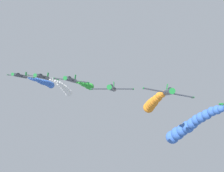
% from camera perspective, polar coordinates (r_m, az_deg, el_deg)
% --- Properties ---
extents(smoke_trail_left_inner, '(9.64, 29.38, 11.42)m').
position_cam_1_polar(smoke_trail_left_inner, '(68.40, 15.85, -8.73)').
color(smoke_trail_left_inner, blue).
extents(airplane_right_inner, '(9.46, 10.35, 2.92)m').
position_cam_1_polar(airplane_right_inner, '(49.52, 12.16, -1.27)').
color(airplane_right_inner, '#333842').
extents(smoke_trail_right_inner, '(4.68, 26.99, 5.94)m').
position_cam_1_polar(smoke_trail_right_inner, '(75.48, 8.78, -3.70)').
color(smoke_trail_right_inner, orange).
extents(airplane_left_outer, '(9.56, 10.35, 2.32)m').
position_cam_1_polar(airplane_left_outer, '(57.13, 0.01, -0.49)').
color(airplane_left_outer, '#333842').
extents(airplane_right_outer, '(9.53, 10.35, 2.66)m').
position_cam_1_polar(airplane_right_outer, '(69.74, -8.93, 1.36)').
color(airplane_right_outer, '#333842').
extents(smoke_trail_right_outer, '(3.19, 15.02, 2.61)m').
position_cam_1_polar(smoke_trail_right_outer, '(86.09, -5.49, 0.17)').
color(smoke_trail_right_outer, green).
extents(airplane_trailing, '(9.50, 10.35, 2.79)m').
position_cam_1_polar(airplane_trailing, '(80.58, -14.88, 1.93)').
color(airplane_trailing, '#333842').
extents(smoke_trail_trailing, '(3.08, 20.73, 5.90)m').
position_cam_1_polar(smoke_trail_trailing, '(100.49, -10.30, -0.55)').
color(smoke_trail_trailing, white).
extents(airplane_high_slot, '(9.54, 10.35, 2.58)m').
position_cam_1_polar(airplane_high_slot, '(94.29, -19.31, 2.12)').
color(airplane_high_slot, '#333842').
extents(smoke_trail_high_slot, '(4.57, 19.12, 3.74)m').
position_cam_1_polar(smoke_trail_high_slot, '(111.84, -14.22, 0.65)').
color(smoke_trail_high_slot, blue).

